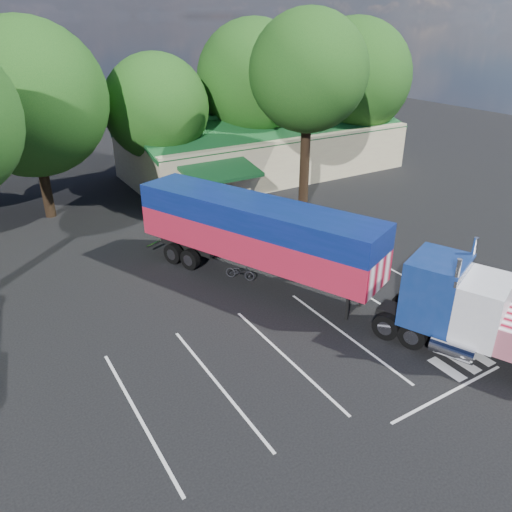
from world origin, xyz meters
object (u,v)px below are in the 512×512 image
semi_truck (303,248)px  silver_sedan (206,190)px  bicycle (240,272)px  woman (301,264)px

semi_truck → silver_sedan: (2.57, 16.11, -1.94)m
bicycle → semi_truck: bearing=-96.9°
bicycle → silver_sedan: bearing=34.0°
woman → silver_sedan: 14.88m
silver_sedan → semi_truck: bearing=-172.8°
woman → bicycle: woman is taller
semi_truck → bicycle: 4.21m
bicycle → silver_sedan: 13.72m
bicycle → silver_sedan: size_ratio=0.41×
woman → silver_sedan: woman is taller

